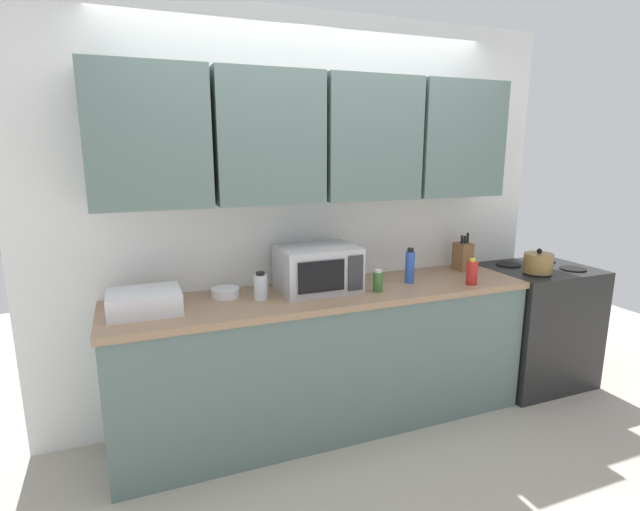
% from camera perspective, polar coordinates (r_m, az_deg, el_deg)
% --- Properties ---
extents(ground_plane, '(8.00, 8.00, 0.00)m').
position_cam_1_polar(ground_plane, '(2.89, 6.68, -25.45)').
color(ground_plane, '#B2A899').
extents(wall_back_with_cabinets, '(3.52, 0.38, 2.60)m').
position_cam_1_polar(wall_back_with_cabinets, '(3.13, -0.77, 8.94)').
color(wall_back_with_cabinets, white).
rests_on(wall_back_with_cabinets, ground_plane).
extents(counter_run, '(2.65, 0.63, 0.90)m').
position_cam_1_polar(counter_run, '(3.20, 0.81, -11.93)').
color(counter_run, slate).
rests_on(counter_run, ground_plane).
extents(stove_range, '(0.76, 0.64, 0.91)m').
position_cam_1_polar(stove_range, '(4.11, 23.74, -7.38)').
color(stove_range, black).
rests_on(stove_range, ground_plane).
extents(kettle, '(0.20, 0.20, 0.17)m').
position_cam_1_polar(kettle, '(3.75, 24.12, -0.80)').
color(kettle, olive).
rests_on(kettle, stove_range).
extents(microwave, '(0.48, 0.37, 0.28)m').
position_cam_1_polar(microwave, '(3.02, -0.28, -1.55)').
color(microwave, '#B7B7BC').
rests_on(microwave, counter_run).
extents(dish_rack, '(0.38, 0.30, 0.12)m').
position_cam_1_polar(dish_rack, '(2.81, -19.82, -5.10)').
color(dish_rack, silver).
rests_on(dish_rack, counter_run).
extents(knife_block, '(0.10, 0.12, 0.27)m').
position_cam_1_polar(knife_block, '(3.69, 16.32, -0.06)').
color(knife_block, brown).
rests_on(knife_block, counter_run).
extents(bottle_clear_tall, '(0.08, 0.08, 0.17)m').
position_cam_1_polar(bottle_clear_tall, '(2.88, -6.94, -3.61)').
color(bottle_clear_tall, silver).
rests_on(bottle_clear_tall, counter_run).
extents(bottle_green_oil, '(0.06, 0.06, 0.14)m').
position_cam_1_polar(bottle_green_oil, '(3.04, 6.78, -2.98)').
color(bottle_green_oil, '#386B2D').
rests_on(bottle_green_oil, counter_run).
extents(bottle_blue_cleaner, '(0.06, 0.06, 0.23)m').
position_cam_1_polar(bottle_blue_cleaner, '(3.26, 10.45, -1.26)').
color(bottle_blue_cleaner, '#2D56B7').
rests_on(bottle_blue_cleaner, counter_run).
extents(bottle_red_sauce, '(0.07, 0.07, 0.17)m').
position_cam_1_polar(bottle_red_sauce, '(3.32, 17.31, -1.90)').
color(bottle_red_sauce, red).
rests_on(bottle_red_sauce, counter_run).
extents(bowl_ceramic_small, '(0.17, 0.17, 0.06)m').
position_cam_1_polar(bowl_ceramic_small, '(2.97, -10.97, -4.27)').
color(bowl_ceramic_small, silver).
rests_on(bowl_ceramic_small, counter_run).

